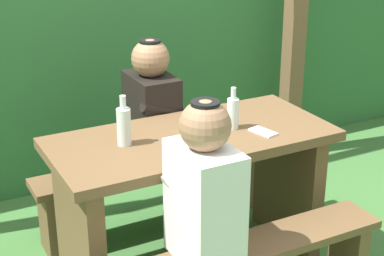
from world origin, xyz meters
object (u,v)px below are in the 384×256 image
Objects in this scene: person_black_coat at (152,108)px; bottle_right at (233,112)px; cell_phone at (263,132)px; picnic_table at (192,181)px; bench_far at (152,180)px; person_white_shirt at (204,190)px; bottle_left at (124,125)px; drinking_glass at (203,123)px.

person_black_coat is 0.57m from bottle_right.
bottle_right is 0.18m from cell_phone.
picnic_table is at bearing 174.16° from bottle_right.
bench_far is 0.45m from person_black_coat.
bench_far is at bearing 90.00° from picnic_table.
bottle_left is (-0.13, 0.54, 0.12)m from person_white_shirt.
person_black_coat reaches higher than drinking_glass.
person_white_shirt is 2.96× the size of bottle_left.
cell_phone is (0.25, -0.16, -0.04)m from drinking_glass.
cell_phone is at bearing 33.97° from person_white_shirt.
bottle_right is (0.21, -0.52, 0.11)m from person_black_coat.
cell_phone is at bearing -49.65° from bottle_right.
person_black_coat is (0.21, 1.00, 0.00)m from person_white_shirt.
bench_far is 1.95× the size of person_black_coat.
person_white_shirt reaches higher than bench_far.
person_white_shirt is 8.50× the size of drinking_glass.
person_black_coat is 0.59m from bottle_left.
bottle_right is at bearing -15.40° from drinking_glass.
person_white_shirt is at bearing -101.62° from bench_far.
person_black_coat reaches higher than bench_far.
person_white_shirt is 3.34× the size of bottle_right.
drinking_glass is (0.28, 0.52, 0.06)m from person_white_shirt.
person_black_coat reaches higher than cell_phone.
person_white_shirt is at bearing -159.43° from cell_phone.
bottle_left is at bearing 173.34° from picnic_table.
bench_far is at bearing 98.31° from drinking_glass.
picnic_table is 1.95× the size of person_black_coat.
picnic_table is 1.95× the size of person_white_shirt.
person_white_shirt is at bearing -112.43° from picnic_table.
cell_phone is at bearing -15.52° from bottle_left.
drinking_glass is (0.07, 0.02, 0.29)m from picnic_table.
picnic_table is 16.55× the size of drinking_glass.
picnic_table is at bearing 142.51° from cell_phone.
bench_far is at bearing 103.05° from cell_phone.
person_black_coat is at bearing 52.91° from bottle_left.
bench_far is 1.95× the size of person_white_shirt.
drinking_glass is 0.41m from bottle_left.
bottle_right is at bearing 116.95° from cell_phone.
person_white_shirt is at bearing -76.20° from bottle_left.
bottle_left reaches higher than bottle_right.
bottle_right reaches higher than picnic_table.
bench_far is 0.81m from bottle_left.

